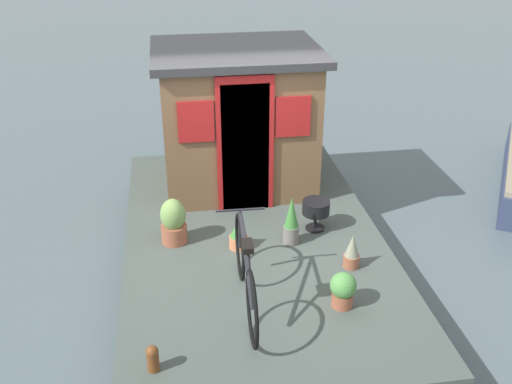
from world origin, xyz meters
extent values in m
plane|color=#4C5B60|center=(0.00, 0.00, 0.00)|extent=(60.00, 60.00, 0.00)
cube|color=#424C47|center=(0.00, 0.00, 0.46)|extent=(5.21, 3.09, 0.06)
cube|color=black|center=(0.00, 0.00, 0.21)|extent=(5.11, 3.03, 0.43)
cube|color=brown|center=(1.51, 0.00, 1.40)|extent=(1.60, 2.00, 1.83)
cube|color=#28282B|center=(1.51, 0.00, 2.37)|extent=(1.80, 2.20, 0.10)
cube|color=maroon|center=(0.68, 0.00, 1.34)|extent=(0.04, 0.60, 1.70)
cube|color=maroon|center=(0.68, 0.00, 1.39)|extent=(0.03, 0.72, 1.80)
cube|color=maroon|center=(0.68, -0.60, 1.74)|extent=(0.03, 0.44, 0.52)
cube|color=maroon|center=(0.68, 0.60, 1.74)|extent=(0.03, 0.44, 0.52)
torus|color=black|center=(-0.79, 0.26, 0.85)|extent=(0.73, 0.05, 0.73)
torus|color=black|center=(-1.83, 0.29, 0.85)|extent=(0.73, 0.05, 0.73)
cylinder|color=black|center=(-1.35, 0.28, 1.09)|extent=(0.98, 0.06, 0.50)
cylinder|color=black|center=(-1.19, 0.27, 1.31)|extent=(0.63, 0.05, 0.07)
cylinder|color=black|center=(-1.67, 0.28, 1.07)|extent=(0.36, 0.04, 0.46)
cylinder|color=black|center=(-0.83, 0.26, 1.09)|extent=(0.12, 0.04, 0.48)
cube|color=black|center=(-1.50, 0.28, 1.32)|extent=(0.20, 0.10, 0.06)
cylinder|color=black|center=(-0.87, 0.27, 1.35)|extent=(0.03, 0.50, 0.02)
cylinder|color=#C6754C|center=(-0.24, 0.21, 0.57)|extent=(0.22, 0.22, 0.16)
cone|color=#387533|center=(-0.24, 0.21, 0.74)|extent=(0.20, 0.20, 0.19)
cylinder|color=#935138|center=(-1.47, -0.69, 0.57)|extent=(0.22, 0.22, 0.15)
sphere|color=#4C8942|center=(-1.47, -0.69, 0.74)|extent=(0.27, 0.27, 0.27)
cylinder|color=#935138|center=(-0.82, -0.98, 0.56)|extent=(0.18, 0.18, 0.15)
cone|color=gray|center=(-0.82, -0.98, 0.77)|extent=(0.16, 0.16, 0.26)
cylinder|color=slate|center=(-0.23, -0.42, 0.60)|extent=(0.19, 0.19, 0.23)
cone|color=#387533|center=(-0.23, -0.42, 0.91)|extent=(0.17, 0.17, 0.38)
cylinder|color=#935138|center=(0.01, 0.95, 0.60)|extent=(0.31, 0.31, 0.23)
ellipsoid|color=#70934C|center=(0.01, 0.95, 0.86)|extent=(0.30, 0.30, 0.40)
cylinder|color=black|center=(0.04, -0.78, 0.79)|extent=(0.34, 0.34, 0.17)
cylinder|color=black|center=(0.04, -0.78, 0.60)|extent=(0.04, 0.04, 0.22)
cylinder|color=black|center=(0.04, -0.78, 0.50)|extent=(0.24, 0.24, 0.02)
cylinder|color=brown|center=(-2.08, 1.20, 0.59)|extent=(0.11, 0.11, 0.21)
sphere|color=brown|center=(-2.08, 1.20, 0.70)|extent=(0.11, 0.11, 0.11)
camera|label=1|loc=(-5.99, 0.89, 4.24)|focal=40.89mm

